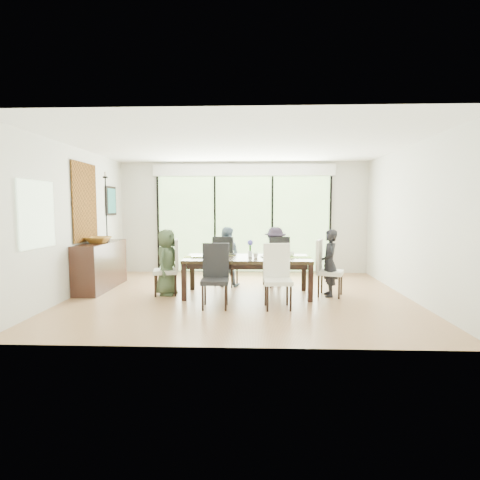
{
  "coord_description": "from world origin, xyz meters",
  "views": [
    {
      "loc": [
        0.26,
        -6.65,
        1.6
      ],
      "look_at": [
        0.0,
        0.25,
        1.0
      ],
      "focal_mm": 28.0,
      "sensor_mm": 36.0,
      "label": 1
    }
  ],
  "objects_px": {
    "person_right_end": "(329,263)",
    "vase": "(250,254)",
    "chair_near_right": "(278,276)",
    "cup_a": "(210,254)",
    "chair_near_left": "(215,276)",
    "laptop": "(200,257)",
    "chair_far_right": "(275,261)",
    "person_far_left": "(226,256)",
    "person_far_right": "(275,257)",
    "cup_b": "(256,256)",
    "person_left_end": "(167,262)",
    "chair_left_end": "(166,267)",
    "chair_far_left": "(226,261)",
    "chair_right_end": "(330,268)",
    "sideboard": "(101,266)",
    "cup_c": "(291,254)",
    "bowl": "(98,240)",
    "table_top": "(247,259)"
  },
  "relations": [
    {
      "from": "person_right_end",
      "to": "vase",
      "type": "bearing_deg",
      "value": -92.13
    },
    {
      "from": "chair_near_right",
      "to": "cup_a",
      "type": "relative_size",
      "value": 8.87
    },
    {
      "from": "chair_near_left",
      "to": "laptop",
      "type": "distance_m",
      "value": 0.87
    },
    {
      "from": "chair_far_right",
      "to": "vase",
      "type": "xyz_separation_m",
      "value": [
        -0.5,
        -0.8,
        0.24
      ]
    },
    {
      "from": "chair_near_right",
      "to": "person_far_left",
      "type": "relative_size",
      "value": 0.85
    },
    {
      "from": "person_far_right",
      "to": "cup_b",
      "type": "height_order",
      "value": "person_far_right"
    },
    {
      "from": "person_far_left",
      "to": "vase",
      "type": "relative_size",
      "value": 10.75
    },
    {
      "from": "chair_far_right",
      "to": "laptop",
      "type": "height_order",
      "value": "chair_far_right"
    },
    {
      "from": "person_left_end",
      "to": "cup_b",
      "type": "height_order",
      "value": "person_left_end"
    },
    {
      "from": "chair_left_end",
      "to": "chair_far_left",
      "type": "bearing_deg",
      "value": 118.4
    },
    {
      "from": "chair_far_left",
      "to": "chair_near_right",
      "type": "distance_m",
      "value": 1.96
    },
    {
      "from": "chair_far_left",
      "to": "vase",
      "type": "xyz_separation_m",
      "value": [
        0.5,
        -0.8,
        0.24
      ]
    },
    {
      "from": "person_right_end",
      "to": "laptop",
      "type": "relative_size",
      "value": 3.91
    },
    {
      "from": "chair_near_right",
      "to": "chair_right_end",
      "type": "bearing_deg",
      "value": 37.46
    },
    {
      "from": "cup_a",
      "to": "sideboard",
      "type": "relative_size",
      "value": 0.07
    },
    {
      "from": "chair_far_right",
      "to": "cup_b",
      "type": "height_order",
      "value": "chair_far_right"
    },
    {
      "from": "chair_far_left",
      "to": "cup_b",
      "type": "relative_size",
      "value": 11.0
    },
    {
      "from": "chair_left_end",
      "to": "cup_a",
      "type": "distance_m",
      "value": 0.85
    },
    {
      "from": "laptop",
      "to": "cup_b",
      "type": "height_order",
      "value": "cup_b"
    },
    {
      "from": "chair_left_end",
      "to": "chair_near_left",
      "type": "relative_size",
      "value": 1.0
    },
    {
      "from": "chair_right_end",
      "to": "cup_a",
      "type": "xyz_separation_m",
      "value": [
        -2.2,
        0.15,
        0.23
      ]
    },
    {
      "from": "cup_c",
      "to": "chair_far_right",
      "type": "bearing_deg",
      "value": 108.43
    },
    {
      "from": "chair_far_right",
      "to": "person_right_end",
      "type": "xyz_separation_m",
      "value": [
        0.93,
        -0.85,
        0.09
      ]
    },
    {
      "from": "bowl",
      "to": "chair_right_end",
      "type": "bearing_deg",
      "value": -4.78
    },
    {
      "from": "chair_far_left",
      "to": "chair_near_right",
      "type": "xyz_separation_m",
      "value": [
        0.95,
        -1.72,
        0.0
      ]
    },
    {
      "from": "chair_right_end",
      "to": "table_top",
      "type": "bearing_deg",
      "value": 109.14
    },
    {
      "from": "person_left_end",
      "to": "cup_a",
      "type": "distance_m",
      "value": 0.81
    },
    {
      "from": "vase",
      "to": "chair_left_end",
      "type": "bearing_deg",
      "value": -178.15
    },
    {
      "from": "table_top",
      "to": "chair_far_left",
      "type": "bearing_deg",
      "value": 117.9
    },
    {
      "from": "person_right_end",
      "to": "laptop",
      "type": "bearing_deg",
      "value": -87.67
    },
    {
      "from": "person_left_end",
      "to": "chair_near_right",
      "type": "bearing_deg",
      "value": -102.44
    },
    {
      "from": "cup_a",
      "to": "bowl",
      "type": "relative_size",
      "value": 0.24
    },
    {
      "from": "cup_c",
      "to": "sideboard",
      "type": "height_order",
      "value": "sideboard"
    },
    {
      "from": "chair_far_left",
      "to": "cup_c",
      "type": "bearing_deg",
      "value": 163.45
    },
    {
      "from": "laptop",
      "to": "sideboard",
      "type": "xyz_separation_m",
      "value": [
        -2.05,
        0.57,
        -0.26
      ]
    },
    {
      "from": "chair_right_end",
      "to": "laptop",
      "type": "distance_m",
      "value": 2.36
    },
    {
      "from": "table_top",
      "to": "person_right_end",
      "type": "xyz_separation_m",
      "value": [
        1.48,
        0.0,
        -0.07
      ]
    },
    {
      "from": "person_left_end",
      "to": "person_right_end",
      "type": "relative_size",
      "value": 1.0
    },
    {
      "from": "cup_a",
      "to": "cup_b",
      "type": "bearing_deg",
      "value": -16.39
    },
    {
      "from": "table_top",
      "to": "person_left_end",
      "type": "relative_size",
      "value": 1.86
    },
    {
      "from": "vase",
      "to": "cup_c",
      "type": "height_order",
      "value": "vase"
    },
    {
      "from": "bowl",
      "to": "table_top",
      "type": "bearing_deg",
      "value": -7.23
    },
    {
      "from": "cup_b",
      "to": "sideboard",
      "type": "height_order",
      "value": "sideboard"
    },
    {
      "from": "person_far_right",
      "to": "cup_a",
      "type": "relative_size",
      "value": 10.4
    },
    {
      "from": "cup_c",
      "to": "bowl",
      "type": "bearing_deg",
      "value": 175.86
    },
    {
      "from": "chair_left_end",
      "to": "person_far_right",
      "type": "bearing_deg",
      "value": 101.45
    },
    {
      "from": "chair_near_left",
      "to": "chair_left_end",
      "type": "bearing_deg",
      "value": 137.5
    },
    {
      "from": "person_left_end",
      "to": "cup_c",
      "type": "height_order",
      "value": "person_left_end"
    },
    {
      "from": "chair_far_left",
      "to": "person_right_end",
      "type": "height_order",
      "value": "person_right_end"
    },
    {
      "from": "person_right_end",
      "to": "sideboard",
      "type": "height_order",
      "value": "person_right_end"
    }
  ]
}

